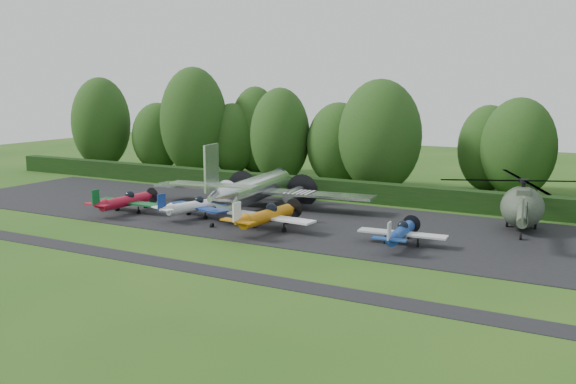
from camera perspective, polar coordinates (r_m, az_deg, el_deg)
The scene contains 20 objects.
ground at distance 48.27m, azimuth -6.80°, elevation -4.49°, with size 160.00×160.00×0.00m, color #224C15.
apron at distance 56.47m, azimuth -0.88°, elevation -2.33°, with size 70.00×18.00×0.01m, color black.
taxiway_verge at distance 43.71m, azimuth -11.40°, elevation -6.13°, with size 70.00×2.00×0.00m, color black.
hedgerow at distance 66.07m, azimuth 3.85°, elevation -0.58°, with size 90.00×1.60×2.00m, color black.
transport_plane at distance 59.87m, azimuth -3.09°, elevation 0.28°, with size 22.25×17.06×7.13m.
light_plane_red at distance 60.18m, azimuth -14.27°, elevation -0.78°, with size 7.08×7.44×2.72m.
light_plane_white at distance 56.88m, azimuth -8.35°, elevation -1.24°, with size 6.77×7.12×2.60m.
light_plane_orange at distance 51.33m, azimuth -1.89°, elevation -2.14°, with size 7.82×8.23×3.01m.
light_plane_blue at distance 47.27m, azimuth 10.00°, elevation -3.58°, with size 6.52×6.85×2.50m.
helicopter at distance 54.57m, azimuth 20.11°, elevation -0.95°, with size 13.01×15.24×4.19m.
tree_0 at distance 69.67m, azimuth 8.17°, elevation 4.93°, with size 8.93×8.93×12.19m.
tree_1 at distance 83.58m, azimuth -8.39°, elevation 6.25°, with size 8.59×8.59×13.77m.
tree_2 at distance 92.55m, azimuth -16.29°, elevation 5.90°, with size 7.97×7.97×12.51m.
tree_4 at distance 73.78m, azimuth 4.51°, elevation 4.24°, with size 7.28×7.28×9.58m.
tree_5 at distance 70.09m, azimuth 19.80°, elevation 3.71°, with size 7.62×7.62×10.32m.
tree_6 at distance 88.36m, azimuth -11.49°, elevation 4.84°, with size 6.89×6.89×9.13m.
tree_8 at distance 73.38m, azimuth 17.36°, elevation 3.73°, with size 6.52×6.52×9.41m.
tree_9 at distance 75.24m, azimuth -0.71°, elevation 5.00°, with size 6.99×6.99×11.22m.
tree_10 at distance 83.54m, azimuth -4.96°, elevation 4.74°, with size 6.04×6.04×9.18m.
tree_12 at distance 84.63m, azimuth -2.92°, elevation 5.54°, with size 6.64×6.64×11.29m.
Camera 1 is at (27.40, -37.95, 11.81)m, focal length 40.00 mm.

